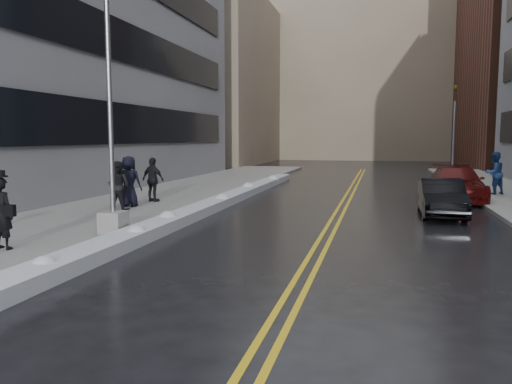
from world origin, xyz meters
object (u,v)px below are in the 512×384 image
Objects in this scene: traffic_signal at (454,128)px; pedestrian_east at (494,173)px; lamppost at (111,148)px; pedestrian_c at (129,181)px; car_maroon at (456,183)px; pedestrian_d at (153,180)px; car_black at (441,198)px; pedestrian_b at (118,186)px; pedestrian_fedora at (2,213)px.

traffic_signal is 3.00× the size of pedestrian_east.
lamppost is 5.59m from pedestrian_c.
car_maroon is at bearing 10.55° from pedestrian_east.
car_black is at bearing -166.13° from pedestrian_d.
lamppost reaches higher than pedestrian_east.
pedestrian_d is at bearing -158.87° from car_maroon.
pedestrian_b reaches higher than car_maroon.
pedestrian_b is 0.92× the size of pedestrian_c.
pedestrian_b reaches higher than car_black.
pedestrian_fedora is 0.96× the size of pedestrian_b.
pedestrian_c is at bearing -75.52° from pedestrian_fedora.
traffic_signal is at bearing -116.44° from pedestrian_d.
pedestrian_c reaches higher than pedestrian_d.
pedestrian_d is at bearing 178.65° from car_black.
traffic_signal reaches higher than pedestrian_d.
traffic_signal is at bearing -122.07° from pedestrian_b.
lamppost reaches higher than pedestrian_c.
car_black is (-3.09, -6.71, -0.47)m from pedestrian_east.
pedestrian_b is (-2.07, 3.98, -1.48)m from lamppost.
pedestrian_c is 1.63m from pedestrian_d.
pedestrian_east reaches higher than pedestrian_b.
traffic_signal is 3.32× the size of pedestrian_b.
lamppost is at bearing 122.95° from pedestrian_b.
pedestrian_c is 11.64m from car_black.
traffic_signal is at bearing 81.29° from car_black.
lamppost is 1.86× the size of car_black.
lamppost is 4.40× the size of pedestrian_fedora.
car_maroon reaches higher than car_black.
traffic_signal is at bearing -109.12° from pedestrian_fedora.
pedestrian_fedora is (-13.28, -24.51, -2.39)m from traffic_signal.
pedestrian_fedora reaches higher than car_black.
pedestrian_c is at bearing -129.31° from traffic_signal.
car_black is (11.47, 2.32, -0.38)m from pedestrian_b.
lamppost is at bearing -118.21° from traffic_signal.
pedestrian_d is 0.35× the size of car_maroon.
car_maroon is (-1.22, -10.69, -2.63)m from traffic_signal.
pedestrian_b is at bearing 92.52° from pedestrian_c.
pedestrian_east is at bearing 42.20° from car_maroon.
pedestrian_east is at bearing 65.28° from car_black.
pedestrian_c reaches higher than pedestrian_fedora.
pedestrian_fedora is at bearing 108.00° from pedestrian_d.
pedestrian_east is (13.97, 15.53, 0.13)m from pedestrian_fedora.
pedestrian_east is (14.64, 8.06, 0.02)m from pedestrian_c.
car_maroon is (12.73, 6.35, -0.36)m from pedestrian_c.
pedestrian_east reaches higher than car_maroon.
lamppost reaches higher than car_black.
pedestrian_east reaches higher than pedestrian_d.
car_black is at bearing -131.63° from pedestrian_fedora.
traffic_signal is 1.13× the size of car_maroon.
pedestrian_d is at bearing -77.89° from pedestrian_fedora.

